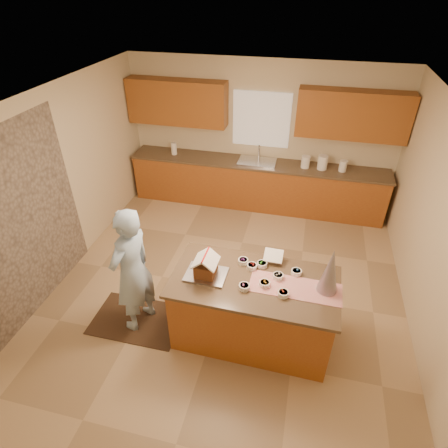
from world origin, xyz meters
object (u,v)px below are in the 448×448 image
at_px(island_base, 253,310).
at_px(gingerbread_house, 206,266).
at_px(tinsel_tree, 330,271).
at_px(boy, 132,271).

bearing_deg(island_base, gingerbread_house, -174.81).
relative_size(island_base, tinsel_tree, 3.27).
distance_m(tinsel_tree, boy, 2.32).
bearing_deg(tinsel_tree, boy, -176.28).
bearing_deg(gingerbread_house, tinsel_tree, 3.19).
height_order(island_base, gingerbread_house, gingerbread_house).
bearing_deg(boy, tinsel_tree, 110.51).
xyz_separation_m(tinsel_tree, gingerbread_house, (-1.37, -0.08, -0.15)).
height_order(tinsel_tree, boy, boy).
bearing_deg(tinsel_tree, island_base, -177.45).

